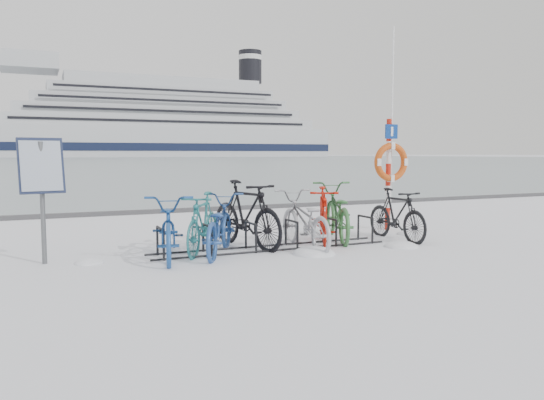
% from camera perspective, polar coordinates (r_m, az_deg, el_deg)
% --- Properties ---
extents(ground, '(900.00, 900.00, 0.00)m').
position_cam_1_polar(ground, '(8.62, -0.05, -5.29)').
color(ground, white).
rests_on(ground, ground).
extents(ice_sheet, '(400.00, 298.00, 0.02)m').
position_cam_1_polar(ice_sheet, '(162.80, -22.78, 4.10)').
color(ice_sheet, '#92A0A5').
rests_on(ice_sheet, ground).
extents(quay_edge, '(400.00, 0.25, 0.10)m').
position_cam_1_polar(quay_edge, '(14.16, -9.76, -1.10)').
color(quay_edge, '#3F3F42').
rests_on(quay_edge, ground).
extents(bike_rack, '(4.00, 0.48, 0.46)m').
position_cam_1_polar(bike_rack, '(8.59, -0.05, -4.10)').
color(bike_rack, black).
rests_on(bike_rack, ground).
extents(info_board, '(0.61, 0.31, 1.76)m').
position_cam_1_polar(info_board, '(7.97, -23.56, 2.64)').
color(info_board, '#595B5E').
rests_on(info_board, ground).
extents(lifebuoy_station, '(0.78, 0.22, 4.06)m').
position_cam_1_polar(lifebuoy_station, '(10.91, 12.63, 3.96)').
color(lifebuoy_station, '#B51D0E').
rests_on(lifebuoy_station, ground).
extents(cruise_ferry, '(144.89, 27.31, 47.61)m').
position_cam_1_polar(cruise_ferry, '(232.19, -11.70, 7.75)').
color(cruise_ferry, silver).
rests_on(cruise_ferry, ground).
extents(bike_0, '(1.07, 2.01, 1.00)m').
position_cam_1_polar(bike_0, '(7.98, -10.99, -2.57)').
color(bike_0, navy).
rests_on(bike_0, ground).
extents(bike_1, '(1.27, 1.62, 0.98)m').
position_cam_1_polar(bike_1, '(8.32, -7.45, -2.29)').
color(bike_1, '#247175').
rests_on(bike_1, ground).
extents(bike_2, '(1.42, 1.90, 0.95)m').
position_cam_1_polar(bike_2, '(8.19, -5.75, -2.49)').
color(bike_2, '#264A8D').
rests_on(bike_2, ground).
extents(bike_3, '(0.99, 1.98, 1.14)m').
position_cam_1_polar(bike_3, '(8.79, -2.80, -1.33)').
color(bike_3, black).
rests_on(bike_3, ground).
extents(bike_4, '(0.76, 1.90, 0.98)m').
position_cam_1_polar(bike_4, '(8.68, 3.47, -1.96)').
color(bike_4, '#A0A1A7').
rests_on(bike_4, ground).
extents(bike_5, '(1.17, 1.71, 1.01)m').
position_cam_1_polar(bike_5, '(9.23, 5.52, -1.47)').
color(bike_5, '#B71709').
rests_on(bike_5, ground).
extents(bike_6, '(1.35, 2.13, 1.06)m').
position_cam_1_polar(bike_6, '(9.61, 6.94, -1.08)').
color(bike_6, '#326A35').
rests_on(bike_6, ground).
extents(bike_7, '(0.49, 1.61, 0.96)m').
position_cam_1_polar(bike_7, '(9.77, 13.26, -1.36)').
color(bike_7, black).
rests_on(bike_7, ground).
extents(snow_drifts, '(6.19, 1.94, 0.23)m').
position_cam_1_polar(snow_drifts, '(8.60, 4.30, -5.33)').
color(snow_drifts, white).
rests_on(snow_drifts, ground).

